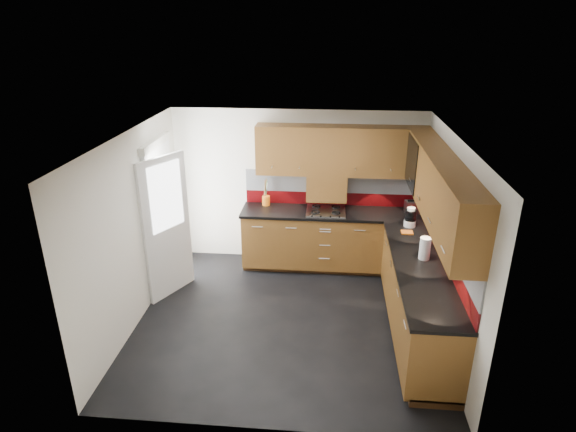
# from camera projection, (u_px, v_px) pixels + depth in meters

# --- Properties ---
(room) EXTENTS (4.00, 3.80, 2.64)m
(room) POSITION_uv_depth(u_px,v_px,m) (287.00, 213.00, 5.66)
(room) COLOR black
(base_cabinets) EXTENTS (2.70, 3.20, 0.95)m
(base_cabinets) POSITION_uv_depth(u_px,v_px,m) (369.00, 267.00, 6.63)
(base_cabinets) COLOR #593A14
(base_cabinets) RESTS_ON room
(countertop) EXTENTS (2.72, 3.22, 0.04)m
(countertop) POSITION_uv_depth(u_px,v_px,m) (370.00, 236.00, 6.44)
(countertop) COLOR black
(countertop) RESTS_ON base_cabinets
(backsplash) EXTENTS (2.70, 3.20, 0.54)m
(backsplash) POSITION_uv_depth(u_px,v_px,m) (387.00, 210.00, 6.52)
(backsplash) COLOR maroon
(backsplash) RESTS_ON countertop
(upper_cabinets) EXTENTS (2.50, 3.20, 0.72)m
(upper_cabinets) POSITION_uv_depth(u_px,v_px,m) (388.00, 169.00, 6.15)
(upper_cabinets) COLOR #593A14
(upper_cabinets) RESTS_ON room
(extractor_hood) EXTENTS (0.60, 0.33, 0.40)m
(extractor_hood) POSITION_uv_depth(u_px,v_px,m) (327.00, 187.00, 7.21)
(extractor_hood) COLOR #593A14
(extractor_hood) RESTS_ON room
(glass_cabinet) EXTENTS (0.32, 0.80, 0.66)m
(glass_cabinet) POSITION_uv_depth(u_px,v_px,m) (423.00, 162.00, 6.36)
(glass_cabinet) COLOR black
(glass_cabinet) RESTS_ON room
(back_door) EXTENTS (0.42, 1.19, 2.04)m
(back_door) POSITION_uv_depth(u_px,v_px,m) (164.00, 220.00, 6.67)
(back_door) COLOR white
(back_door) RESTS_ON room
(gas_hob) EXTENTS (0.58, 0.51, 0.04)m
(gas_hob) POSITION_uv_depth(u_px,v_px,m) (326.00, 211.00, 7.18)
(gas_hob) COLOR silver
(gas_hob) RESTS_ON countertop
(utensil_pot) EXTENTS (0.12, 0.12, 0.42)m
(utensil_pot) POSITION_uv_depth(u_px,v_px,m) (266.00, 199.00, 7.42)
(utensil_pot) COLOR #CB6513
(utensil_pot) RESTS_ON countertop
(toaster) EXTENTS (0.28, 0.19, 0.19)m
(toaster) POSITION_uv_depth(u_px,v_px,m) (414.00, 207.00, 7.12)
(toaster) COLOR silver
(toaster) RESTS_ON countertop
(food_processor) EXTENTS (0.17, 0.17, 0.28)m
(food_processor) POSITION_uv_depth(u_px,v_px,m) (410.00, 218.00, 6.65)
(food_processor) COLOR white
(food_processor) RESTS_ON countertop
(paper_towel) EXTENTS (0.17, 0.17, 0.28)m
(paper_towel) POSITION_uv_depth(u_px,v_px,m) (425.00, 248.00, 5.74)
(paper_towel) COLOR white
(paper_towel) RESTS_ON countertop
(orange_cloth) EXTENTS (0.16, 0.14, 0.02)m
(orange_cloth) POSITION_uv_depth(u_px,v_px,m) (407.00, 232.00, 6.48)
(orange_cloth) COLOR orange
(orange_cloth) RESTS_ON countertop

